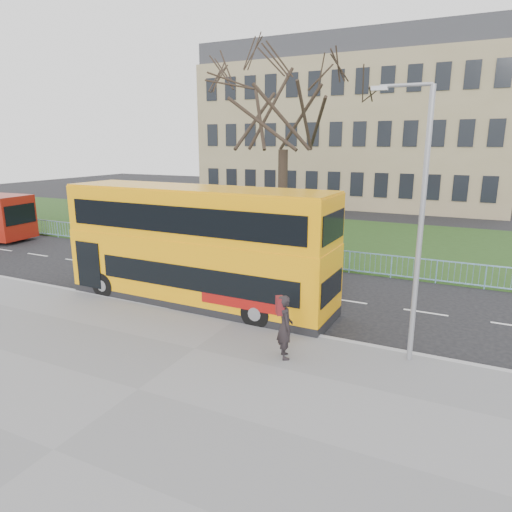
{
  "coord_description": "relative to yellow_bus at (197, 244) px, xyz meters",
  "views": [
    {
      "loc": [
        7.26,
        -14.86,
        6.23
      ],
      "look_at": [
        -0.39,
        1.0,
        1.85
      ],
      "focal_mm": 32.0,
      "sensor_mm": 36.0,
      "label": 1
    }
  ],
  "objects": [
    {
      "name": "ground",
      "position": [
        2.27,
        0.38,
        -2.44
      ],
      "size": [
        120.0,
        120.0,
        0.0
      ],
      "primitive_type": "plane",
      "color": "black",
      "rests_on": "ground"
    },
    {
      "name": "guard_railing",
      "position": [
        2.27,
        6.98,
        -1.89
      ],
      "size": [
        40.0,
        0.12,
        1.1
      ],
      "primitive_type": null,
      "color": "#7BAFDB",
      "rests_on": "ground"
    },
    {
      "name": "pavement",
      "position": [
        2.27,
        -6.37,
        -2.38
      ],
      "size": [
        80.0,
        10.5,
        0.12
      ],
      "primitive_type": "cube",
      "color": "slate",
      "rests_on": "ground"
    },
    {
      "name": "pedestrian",
      "position": [
        4.95,
        -3.08,
        -1.37
      ],
      "size": [
        0.76,
        0.83,
        1.91
      ],
      "primitive_type": "imported",
      "rotation": [
        0.0,
        0.0,
        2.16
      ],
      "color": "black",
      "rests_on": "pavement"
    },
    {
      "name": "grass_verge",
      "position": [
        2.27,
        14.68,
        -2.4
      ],
      "size": [
        80.0,
        15.4,
        0.08
      ],
      "primitive_type": "cube",
      "color": "#213915",
      "rests_on": "ground"
    },
    {
      "name": "bare_tree",
      "position": [
        -0.73,
        10.38,
        4.52
      ],
      "size": [
        9.63,
        9.63,
        13.76
      ],
      "primitive_type": null,
      "color": "black",
      "rests_on": "grass_verge"
    },
    {
      "name": "kerb",
      "position": [
        2.27,
        -1.17,
        -2.37
      ],
      "size": [
        80.0,
        0.2,
        0.14
      ],
      "primitive_type": "cube",
      "color": "#959598",
      "rests_on": "ground"
    },
    {
      "name": "civic_building",
      "position": [
        -2.73,
        35.38,
        4.56
      ],
      "size": [
        30.0,
        15.0,
        14.0
      ],
      "primitive_type": "cube",
      "color": "#847553",
      "rests_on": "ground"
    },
    {
      "name": "yellow_bus",
      "position": [
        0.0,
        0.0,
        0.0
      ],
      "size": [
        10.92,
        2.84,
        4.55
      ],
      "rotation": [
        0.0,
        0.0,
        -0.02
      ],
      "color": "#F49F0A",
      "rests_on": "ground"
    },
    {
      "name": "street_lamp",
      "position": [
        8.17,
        -1.63,
        1.84
      ],
      "size": [
        1.61,
        0.21,
        7.59
      ],
      "rotation": [
        0.0,
        0.0,
        0.03
      ],
      "color": "gray",
      "rests_on": "pavement"
    }
  ]
}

